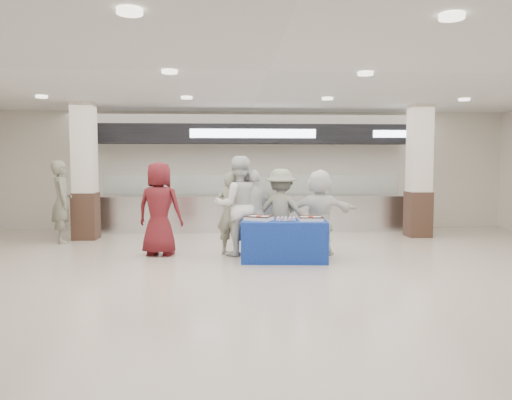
{
  "coord_description": "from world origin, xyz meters",
  "views": [
    {
      "loc": [
        -0.59,
        -7.7,
        1.8
      ],
      "look_at": [
        -0.11,
        1.6,
        1.11
      ],
      "focal_mm": 35.0,
      "sensor_mm": 36.0,
      "label": 1
    }
  ],
  "objects": [
    {
      "name": "cupcake_tray",
      "position": [
        0.42,
        1.31,
        0.78
      ],
      "size": [
        0.4,
        0.32,
        0.06
      ],
      "color": "silver",
      "rests_on": "display_table"
    },
    {
      "name": "soldier_b",
      "position": [
        0.4,
        1.96,
        0.84
      ],
      "size": [
        1.22,
        0.9,
        1.69
      ],
      "primitive_type": "imported",
      "rotation": [
        0.0,
        0.0,
        2.86
      ],
      "color": "slate",
      "rests_on": "ground"
    },
    {
      "name": "civilian_white",
      "position": [
        1.16,
        1.96,
        0.84
      ],
      "size": [
        1.55,
        0.5,
        1.68
      ],
      "primitive_type": "imported",
      "rotation": [
        0.0,
        0.0,
        3.14
      ],
      "color": "white",
      "rests_on": "ground"
    },
    {
      "name": "serving_line",
      "position": [
        0.0,
        5.4,
        1.16
      ],
      "size": [
        8.7,
        0.85,
        2.8
      ],
      "color": "silver",
      "rests_on": "ground"
    },
    {
      "name": "chef_tall",
      "position": [
        -0.43,
        1.96,
        0.97
      ],
      "size": [
        1.04,
        0.86,
        1.93
      ],
      "primitive_type": "imported",
      "rotation": [
        0.0,
        0.0,
        3.29
      ],
      "color": "white",
      "rests_on": "ground"
    },
    {
      "name": "soldier_a",
      "position": [
        -0.58,
        2.04,
        0.81
      ],
      "size": [
        0.69,
        0.57,
        1.62
      ],
      "primitive_type": "imported",
      "rotation": [
        0.0,
        0.0,
        2.79
      ],
      "color": "slate",
      "rests_on": "ground"
    },
    {
      "name": "display_table",
      "position": [
        0.4,
        1.32,
        0.38
      ],
      "size": [
        1.61,
        0.9,
        0.75
      ],
      "primitive_type": "cube",
      "rotation": [
        0.0,
        0.0,
        -0.08
      ],
      "color": "#163697",
      "rests_on": "ground"
    },
    {
      "name": "chef_short",
      "position": [
        -0.12,
        1.96,
        0.83
      ],
      "size": [
        1.04,
        0.6,
        1.67
      ],
      "primitive_type": "imported",
      "rotation": [
        0.0,
        0.0,
        3.35
      ],
      "color": "white",
      "rests_on": "ground"
    },
    {
      "name": "column_left",
      "position": [
        -4.0,
        4.2,
        1.53
      ],
      "size": [
        0.55,
        0.55,
        3.2
      ],
      "color": "#362118",
      "rests_on": "ground"
    },
    {
      "name": "soldier_bg",
      "position": [
        -4.39,
        3.7,
        0.93
      ],
      "size": [
        0.65,
        0.79,
        1.85
      ],
      "primitive_type": "imported",
      "rotation": [
        0.0,
        0.0,
        1.93
      ],
      "color": "slate",
      "rests_on": "ground"
    },
    {
      "name": "column_right",
      "position": [
        4.0,
        4.2,
        1.53
      ],
      "size": [
        0.55,
        0.55,
        3.2
      ],
      "color": "#362118",
      "rests_on": "ground"
    },
    {
      "name": "ground",
      "position": [
        0.0,
        0.0,
        0.0
      ],
      "size": [
        14.0,
        14.0,
        0.0
      ],
      "primitive_type": "plane",
      "color": "beige",
      "rests_on": "ground"
    },
    {
      "name": "civilian_maroon",
      "position": [
        -1.96,
        2.02,
        0.91
      ],
      "size": [
        1.01,
        0.78,
        1.82
      ],
      "primitive_type": "imported",
      "rotation": [
        0.0,
        0.0,
        2.89
      ],
      "color": "maroon",
      "rests_on": "ground"
    },
    {
      "name": "sheet_cake_left",
      "position": [
        -0.06,
        1.4,
        0.8
      ],
      "size": [
        0.57,
        0.53,
        0.1
      ],
      "color": "white",
      "rests_on": "display_table"
    },
    {
      "name": "sheet_cake_right",
      "position": [
        0.87,
        1.27,
        0.8
      ],
      "size": [
        0.43,
        0.34,
        0.09
      ],
      "color": "white",
      "rests_on": "display_table"
    }
  ]
}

